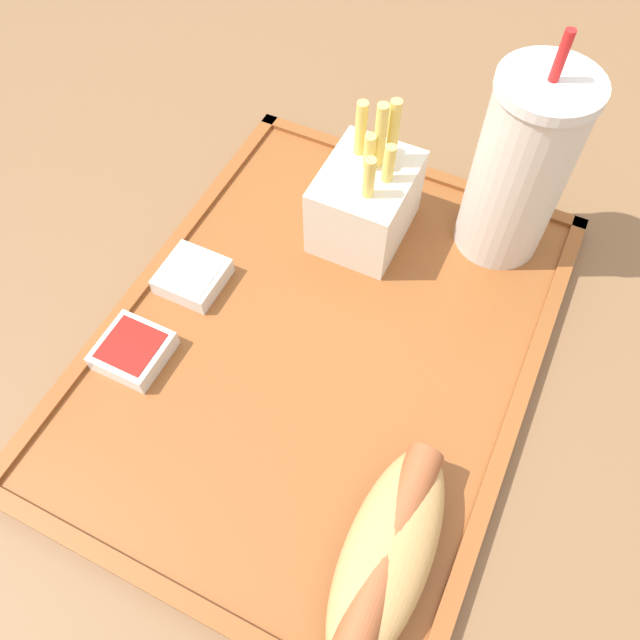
{
  "coord_description": "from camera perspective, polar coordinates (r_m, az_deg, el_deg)",
  "views": [
    {
      "loc": [
        0.17,
        0.09,
        1.19
      ],
      "look_at": [
        -0.05,
        -0.02,
        0.8
      ],
      "focal_mm": 35.0,
      "sensor_mm": 36.0,
      "label": 1
    }
  ],
  "objects": [
    {
      "name": "hot_dog_far",
      "position": [
        0.4,
        6.29,
        -20.3
      ],
      "size": [
        0.14,
        0.06,
        0.04
      ],
      "color": "tan",
      "rests_on": "food_tray"
    },
    {
      "name": "sauce_cup_mayo",
      "position": [
        0.51,
        -11.58,
        3.99
      ],
      "size": [
        0.05,
        0.05,
        0.02
      ],
      "color": "silver",
      "rests_on": "food_tray"
    },
    {
      "name": "food_tray",
      "position": [
        0.48,
        0.0,
        -2.19
      ],
      "size": [
        0.42,
        0.32,
        0.01
      ],
      "color": "brown",
      "rests_on": "dining_table"
    },
    {
      "name": "dining_table",
      "position": [
        0.83,
        -0.38,
        -18.68
      ],
      "size": [
        1.38,
        1.18,
        0.76
      ],
      "color": "brown",
      "rests_on": "ground_plane"
    },
    {
      "name": "ground_plane",
      "position": [
        1.2,
        -0.27,
        -22.93
      ],
      "size": [
        8.0,
        8.0,
        0.0
      ],
      "primitive_type": "plane",
      "color": "#4C4742"
    },
    {
      "name": "fries_carton",
      "position": [
        0.52,
        4.23,
        10.91
      ],
      "size": [
        0.09,
        0.07,
        0.12
      ],
      "color": "silver",
      "rests_on": "food_tray"
    },
    {
      "name": "soda_cup",
      "position": [
        0.5,
        17.81,
        12.97
      ],
      "size": [
        0.07,
        0.07,
        0.19
      ],
      "color": "silver",
      "rests_on": "food_tray"
    },
    {
      "name": "sauce_cup_ketchup",
      "position": [
        0.49,
        -16.72,
        -2.67
      ],
      "size": [
        0.05,
        0.05,
        0.02
      ],
      "color": "silver",
      "rests_on": "food_tray"
    }
  ]
}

